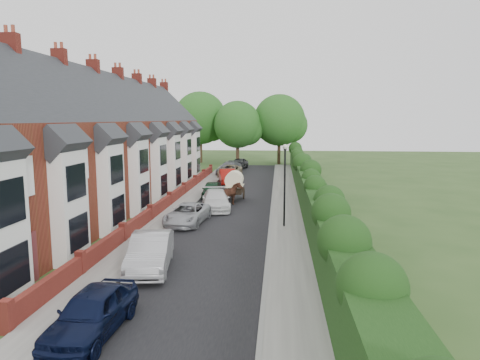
{
  "coord_description": "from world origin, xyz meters",
  "views": [
    {
      "loc": [
        3.05,
        -21.86,
        6.65
      ],
      "look_at": [
        0.18,
        9.25,
        2.2
      ],
      "focal_mm": 32.0,
      "sensor_mm": 36.0,
      "label": 1
    }
  ],
  "objects_px": {
    "car_silver_b": "(187,214)",
    "car_grey": "(229,168)",
    "lamppost": "(285,175)",
    "car_green": "(212,190)",
    "car_black": "(239,164)",
    "horse_cart": "(234,184)",
    "car_silver_a": "(150,252)",
    "horse": "(231,195)",
    "car_white": "(216,200)",
    "car_red": "(228,176)",
    "car_navy": "(92,312)",
    "car_beige": "(230,171)"
  },
  "relations": [
    {
      "from": "car_silver_b",
      "to": "car_grey",
      "type": "xyz_separation_m",
      "value": [
        -0.2,
        24.95,
        0.11
      ]
    },
    {
      "from": "lamppost",
      "to": "car_green",
      "type": "xyz_separation_m",
      "value": [
        -6.07,
        9.89,
        -2.64
      ]
    },
    {
      "from": "car_black",
      "to": "horse_cart",
      "type": "relative_size",
      "value": 1.29
    },
    {
      "from": "car_silver_a",
      "to": "car_green",
      "type": "relative_size",
      "value": 1.24
    },
    {
      "from": "horse_cart",
      "to": "car_black",
      "type": "bearing_deg",
      "value": 94.4
    },
    {
      "from": "lamppost",
      "to": "horse_cart",
      "type": "height_order",
      "value": "lamppost"
    },
    {
      "from": "car_grey",
      "to": "horse",
      "type": "relative_size",
      "value": 2.51
    },
    {
      "from": "car_silver_a",
      "to": "horse",
      "type": "relative_size",
      "value": 2.31
    },
    {
      "from": "car_white",
      "to": "horse_cart",
      "type": "distance_m",
      "value": 3.84
    },
    {
      "from": "car_silver_a",
      "to": "car_grey",
      "type": "xyz_separation_m",
      "value": [
        -0.34,
        33.3,
        -0.03
      ]
    },
    {
      "from": "car_silver_b",
      "to": "car_red",
      "type": "distance_m",
      "value": 17.35
    },
    {
      "from": "lamppost",
      "to": "car_silver_b",
      "type": "xyz_separation_m",
      "value": [
        -6.16,
        0.45,
        -2.65
      ]
    },
    {
      "from": "horse_cart",
      "to": "horse",
      "type": "bearing_deg",
      "value": -90.0
    },
    {
      "from": "car_silver_a",
      "to": "car_navy",
      "type": "bearing_deg",
      "value": -99.71
    },
    {
      "from": "car_grey",
      "to": "horse_cart",
      "type": "distance_m",
      "value": 16.91
    },
    {
      "from": "car_silver_a",
      "to": "car_white",
      "type": "height_order",
      "value": "car_silver_a"
    },
    {
      "from": "horse_cart",
      "to": "car_beige",
      "type": "bearing_deg",
      "value": 98.0
    },
    {
      "from": "car_navy",
      "to": "car_beige",
      "type": "xyz_separation_m",
      "value": [
        0.0,
        37.2,
        -0.05
      ]
    },
    {
      "from": "car_red",
      "to": "car_grey",
      "type": "xyz_separation_m",
      "value": [
        -0.7,
        7.6,
        0.0
      ]
    },
    {
      "from": "car_black",
      "to": "horse_cart",
      "type": "xyz_separation_m",
      "value": [
        1.72,
        -22.34,
        0.65
      ]
    },
    {
      "from": "car_silver_a",
      "to": "car_beige",
      "type": "bearing_deg",
      "value": 80.92
    },
    {
      "from": "car_silver_b",
      "to": "car_green",
      "type": "distance_m",
      "value": 9.44
    },
    {
      "from": "car_red",
      "to": "car_black",
      "type": "relative_size",
      "value": 1.05
    },
    {
      "from": "car_green",
      "to": "car_black",
      "type": "height_order",
      "value": "car_black"
    },
    {
      "from": "car_silver_b",
      "to": "car_navy",
      "type": "bearing_deg",
      "value": -84.3
    },
    {
      "from": "car_silver_a",
      "to": "car_red",
      "type": "distance_m",
      "value": 25.71
    },
    {
      "from": "car_beige",
      "to": "horse_cart",
      "type": "height_order",
      "value": "horse_cart"
    },
    {
      "from": "car_navy",
      "to": "car_red",
      "type": "height_order",
      "value": "car_red"
    },
    {
      "from": "car_navy",
      "to": "horse",
      "type": "relative_size",
      "value": 2.03
    },
    {
      "from": "car_white",
      "to": "horse_cart",
      "type": "relative_size",
      "value": 1.44
    },
    {
      "from": "lamppost",
      "to": "horse",
      "type": "height_order",
      "value": "lamppost"
    },
    {
      "from": "car_green",
      "to": "car_beige",
      "type": "height_order",
      "value": "car_beige"
    },
    {
      "from": "car_beige",
      "to": "horse_cart",
      "type": "relative_size",
      "value": 1.43
    },
    {
      "from": "car_silver_b",
      "to": "car_beige",
      "type": "relative_size",
      "value": 0.96
    },
    {
      "from": "car_white",
      "to": "car_grey",
      "type": "height_order",
      "value": "car_grey"
    },
    {
      "from": "car_silver_a",
      "to": "horse",
      "type": "xyz_separation_m",
      "value": [
        2.02,
        14.32,
        0.09
      ]
    },
    {
      "from": "car_green",
      "to": "car_red",
      "type": "bearing_deg",
      "value": 82.75
    },
    {
      "from": "lamppost",
      "to": "car_silver_a",
      "type": "height_order",
      "value": "lamppost"
    },
    {
      "from": "car_beige",
      "to": "car_green",
      "type": "bearing_deg",
      "value": -84.47
    },
    {
      "from": "car_silver_b",
      "to": "car_green",
      "type": "bearing_deg",
      "value": 94.78
    },
    {
      "from": "horse",
      "to": "horse_cart",
      "type": "relative_size",
      "value": 0.61
    },
    {
      "from": "car_white",
      "to": "car_black",
      "type": "xyz_separation_m",
      "value": [
        -0.72,
        25.98,
        0.03
      ]
    },
    {
      "from": "car_silver_a",
      "to": "car_red",
      "type": "relative_size",
      "value": 1.05
    },
    {
      "from": "lamppost",
      "to": "car_beige",
      "type": "height_order",
      "value": "lamppost"
    },
    {
      "from": "car_white",
      "to": "car_grey",
      "type": "xyz_separation_m",
      "value": [
        -1.36,
        20.38,
        0.05
      ]
    },
    {
      "from": "horse_cart",
      "to": "car_grey",
      "type": "bearing_deg",
      "value": 98.03
    },
    {
      "from": "lamppost",
      "to": "car_beige",
      "type": "relative_size",
      "value": 1.07
    },
    {
      "from": "lamppost",
      "to": "car_grey",
      "type": "distance_m",
      "value": 26.31
    },
    {
      "from": "car_green",
      "to": "car_red",
      "type": "relative_size",
      "value": 0.85
    },
    {
      "from": "horse_cart",
      "to": "car_navy",
      "type": "bearing_deg",
      "value": -95.28
    }
  ]
}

